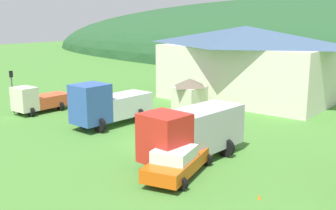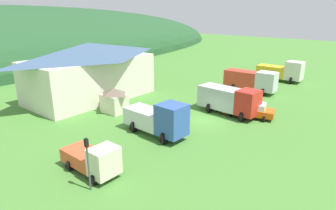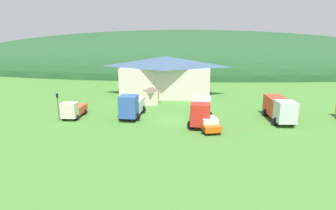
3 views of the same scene
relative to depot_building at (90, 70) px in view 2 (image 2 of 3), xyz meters
The scene contains 11 objects.
ground_plane 16.86m from the depot_building, 81.54° to the right, with size 200.00×200.00×0.00m, color #477F33.
depot_building is the anchor object (origin of this frame).
play_shed_cream 7.31m from the depot_building, 104.72° to the right, with size 2.39×2.81×2.85m.
light_truck_cream 19.71m from the depot_building, 126.08° to the right, with size 2.49×4.89×2.40m.
box_truck_blue 15.57m from the depot_building, 103.14° to the right, with size 3.21×6.71×3.42m.
crane_truck_red 18.40m from the depot_building, 71.08° to the right, with size 3.45×7.13×3.21m.
tow_truck_silver 22.43m from the depot_building, 43.05° to the right, with size 3.23×7.37×3.17m.
heavy_rig_striped 30.80m from the depot_building, 32.25° to the right, with size 3.19×7.22×3.44m.
service_pickup_orange 20.82m from the depot_building, 71.18° to the right, with size 3.23×5.68×1.66m.
traffic_light_west 21.59m from the depot_building, 126.91° to the right, with size 0.20×0.32×3.69m.
traffic_cone_near_pickup 22.83m from the depot_building, 59.93° to the right, with size 0.36×0.36×0.46m, color orange.
Camera 2 is at (-24.83, -15.35, 11.34)m, focal length 30.99 mm.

